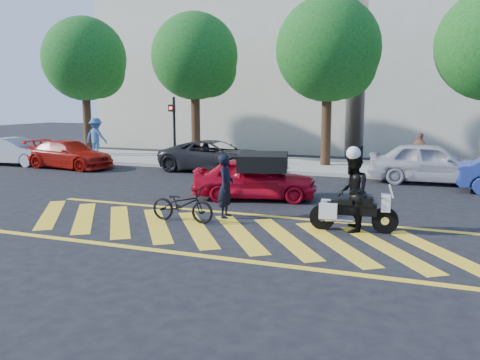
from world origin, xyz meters
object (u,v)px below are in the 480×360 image
(red_convertible, at_px, (255,178))
(parked_far_left, at_px, (15,152))
(officer_moto, at_px, (352,192))
(parked_mid_left, at_px, (215,156))
(police_motorcycle, at_px, (352,211))
(bicycle, at_px, (182,204))
(parked_mid_right, at_px, (431,163))
(parked_left, at_px, (69,154))
(officer_bike, at_px, (226,186))

(red_convertible, distance_m, parked_far_left, 13.94)
(officer_moto, height_order, parked_mid_left, officer_moto)
(police_motorcycle, distance_m, parked_mid_left, 10.75)
(bicycle, xyz_separation_m, parked_mid_right, (5.76, 8.67, 0.31))
(police_motorcycle, xyz_separation_m, parked_left, (-13.70, 6.67, 0.14))
(parked_mid_left, bearing_deg, parked_left, 102.89)
(red_convertible, height_order, parked_mid_left, parked_mid_left)
(officer_moto, bearing_deg, officer_bike, -100.77)
(red_convertible, relative_size, parked_mid_left, 0.79)
(officer_moto, height_order, parked_left, officer_moto)
(police_motorcycle, relative_size, red_convertible, 0.54)
(officer_bike, height_order, parked_left, officer_bike)
(parked_far_left, height_order, parked_left, parked_far_left)
(bicycle, bearing_deg, officer_moto, -80.77)
(parked_far_left, height_order, parked_mid_right, parked_mid_right)
(parked_mid_left, bearing_deg, bicycle, -160.36)
(parked_left, height_order, parked_mid_left, parked_mid_left)
(police_motorcycle, bearing_deg, parked_left, 147.34)
(red_convertible, xyz_separation_m, parked_mid_right, (5.05, 5.20, 0.11))
(officer_bike, xyz_separation_m, officer_moto, (3.30, -0.24, 0.09))
(officer_moto, xyz_separation_m, parked_mid_left, (-7.09, 8.07, -0.26))
(bicycle, bearing_deg, parked_left, 53.59)
(officer_bike, height_order, parked_far_left, officer_bike)
(officer_moto, xyz_separation_m, parked_far_left, (-16.84, 6.67, -0.29))
(officer_bike, relative_size, red_convertible, 0.44)
(bicycle, xyz_separation_m, parked_far_left, (-12.70, 7.27, 0.19))
(parked_mid_left, bearing_deg, officer_moto, -137.80)
(red_convertible, height_order, parked_far_left, red_convertible)
(police_motorcycle, bearing_deg, officer_moto, 157.89)
(parked_left, bearing_deg, parked_mid_left, -72.97)
(officer_moto, relative_size, red_convertible, 0.48)
(parked_mid_left, distance_m, parked_mid_right, 8.70)
(officer_bike, height_order, bicycle, officer_bike)
(officer_moto, xyz_separation_m, parked_mid_right, (1.62, 8.07, -0.17))
(parked_mid_left, bearing_deg, officer_bike, -153.31)
(parked_far_left, distance_m, parked_left, 3.16)
(police_motorcycle, distance_m, red_convertible, 4.49)
(parked_mid_right, bearing_deg, bicycle, 144.43)
(parked_left, distance_m, parked_mid_left, 6.75)
(bicycle, height_order, parked_left, parked_left)
(officer_bike, distance_m, parked_mid_right, 9.25)
(parked_mid_right, bearing_deg, police_motorcycle, 166.80)
(parked_mid_left, relative_size, parked_mid_right, 1.08)
(police_motorcycle, relative_size, parked_far_left, 0.53)
(officer_bike, xyz_separation_m, bicycle, (-0.84, -0.84, -0.39))
(bicycle, relative_size, red_convertible, 0.45)
(officer_bike, bearing_deg, police_motorcycle, -101.66)
(red_convertible, height_order, parked_left, red_convertible)
(parked_far_left, bearing_deg, officer_moto, -114.60)
(red_convertible, xyz_separation_m, parked_left, (-10.25, 3.80, -0.02))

